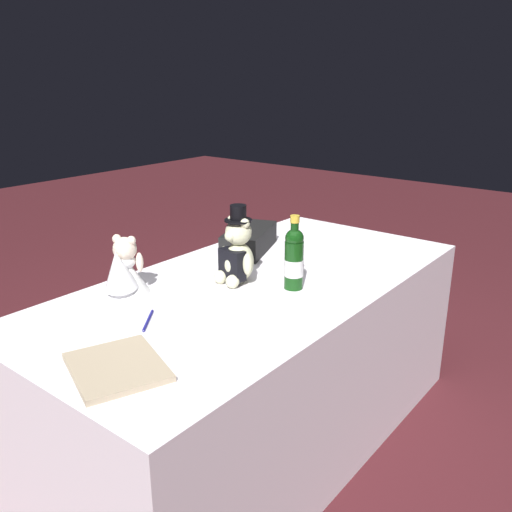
% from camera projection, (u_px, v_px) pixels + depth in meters
% --- Properties ---
extents(ground_plane, '(12.00, 12.00, 0.00)m').
position_uv_depth(ground_plane, '(256.00, 435.00, 2.29)').
color(ground_plane, '#47191E').
extents(reception_table, '(1.85, 0.89, 0.70)m').
position_uv_depth(reception_table, '(256.00, 362.00, 2.18)').
color(reception_table, white).
rests_on(reception_table, ground_plane).
extents(teddy_bear_groom, '(0.15, 0.16, 0.30)m').
position_uv_depth(teddy_bear_groom, '(237.00, 253.00, 2.02)').
color(teddy_bear_groom, beige).
rests_on(teddy_bear_groom, reception_table).
extents(teddy_bear_bride, '(0.21, 0.17, 0.22)m').
position_uv_depth(teddy_bear_bride, '(124.00, 270.00, 1.92)').
color(teddy_bear_bride, white).
rests_on(teddy_bear_bride, reception_table).
extents(champagne_bottle, '(0.07, 0.07, 0.28)m').
position_uv_depth(champagne_bottle, '(294.00, 258.00, 1.96)').
color(champagne_bottle, '#103B10').
rests_on(champagne_bottle, reception_table).
extents(signing_pen, '(0.13, 0.10, 0.01)m').
position_uv_depth(signing_pen, '(148.00, 321.00, 1.72)').
color(signing_pen, navy).
rests_on(signing_pen, reception_table).
extents(gift_case_black, '(0.38, 0.28, 0.10)m').
position_uv_depth(gift_case_black, '(249.00, 240.00, 2.41)').
color(gift_case_black, black).
rests_on(gift_case_black, reception_table).
extents(guestbook, '(0.31, 0.34, 0.02)m').
position_uv_depth(guestbook, '(117.00, 367.00, 1.44)').
color(guestbook, tan).
rests_on(guestbook, reception_table).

